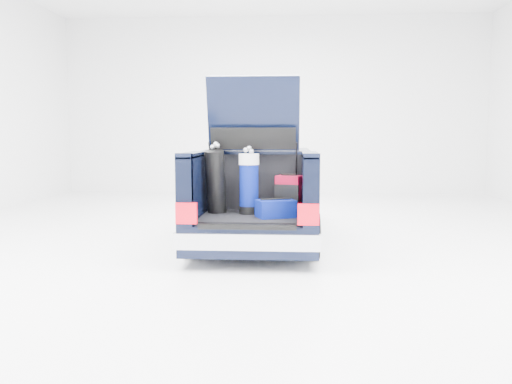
# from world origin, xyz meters

# --- Properties ---
(ground) EXTENTS (14.00, 14.00, 0.00)m
(ground) POSITION_xyz_m (0.00, 0.00, 0.00)
(ground) COLOR white
(ground) RESTS_ON ground
(car) EXTENTS (1.87, 4.65, 2.47)m
(car) POSITION_xyz_m (-0.00, 0.11, 0.67)
(car) COLOR black
(car) RESTS_ON ground
(red_suitcase) EXTENTS (0.38, 0.32, 0.55)m
(red_suitcase) POSITION_xyz_m (0.50, -1.28, 0.86)
(red_suitcase) COLOR maroon
(red_suitcase) RESTS_ON car
(black_golf_bag) EXTENTS (0.33, 0.43, 0.97)m
(black_golf_bag) POSITION_xyz_m (-0.50, -1.29, 1.04)
(black_golf_bag) COLOR black
(black_golf_bag) RESTS_ON car
(blue_golf_bag) EXTENTS (0.29, 0.29, 0.92)m
(blue_golf_bag) POSITION_xyz_m (-0.04, -1.31, 1.02)
(blue_golf_bag) COLOR black
(blue_golf_bag) RESTS_ON car
(blue_duffel) EXTENTS (0.56, 0.46, 0.25)m
(blue_duffel) POSITION_xyz_m (0.33, -1.62, 0.71)
(blue_duffel) COLOR #040F65
(blue_duffel) RESTS_ON car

